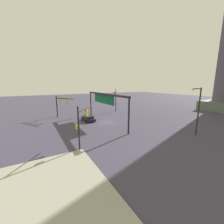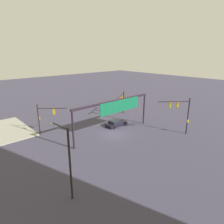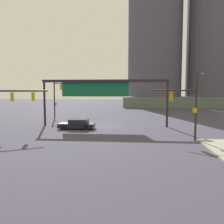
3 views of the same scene
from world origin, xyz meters
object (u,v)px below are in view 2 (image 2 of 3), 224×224
(sedan_car_approaching, at_px, (116,123))
(streetlamp_curved_arm, at_px, (67,157))
(traffic_signal_opposite_side, at_px, (122,100))
(traffic_signal_cross_street, at_px, (45,115))
(traffic_signal_near_corner, at_px, (181,110))

(sedan_car_approaching, bearing_deg, streetlamp_curved_arm, -146.16)
(sedan_car_approaching, bearing_deg, traffic_signal_opposite_side, 36.39)
(traffic_signal_cross_street, distance_m, streetlamp_curved_arm, 17.22)
(traffic_signal_near_corner, height_order, sedan_car_approaching, traffic_signal_near_corner)
(traffic_signal_opposite_side, relative_size, traffic_signal_cross_street, 0.95)
(traffic_signal_near_corner, xyz_separation_m, traffic_signal_opposite_side, (-0.71, -14.79, -0.83))
(traffic_signal_cross_street, xyz_separation_m, sedan_car_approaching, (-11.82, 5.15, -2.94))
(traffic_signal_opposite_side, xyz_separation_m, sedan_car_approaching, (6.20, 4.53, -2.94))
(traffic_signal_near_corner, bearing_deg, traffic_signal_cross_street, -2.65)
(traffic_signal_near_corner, height_order, traffic_signal_opposite_side, traffic_signal_near_corner)
(traffic_signal_near_corner, bearing_deg, streetlamp_curved_arm, 41.59)
(traffic_signal_cross_street, bearing_deg, streetlamp_curved_arm, -67.04)
(traffic_signal_cross_street, bearing_deg, traffic_signal_near_corner, -1.33)
(sedan_car_approaching, bearing_deg, traffic_signal_cross_street, 156.71)
(traffic_signal_opposite_side, xyz_separation_m, traffic_signal_cross_street, (18.03, -0.62, 0.00))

